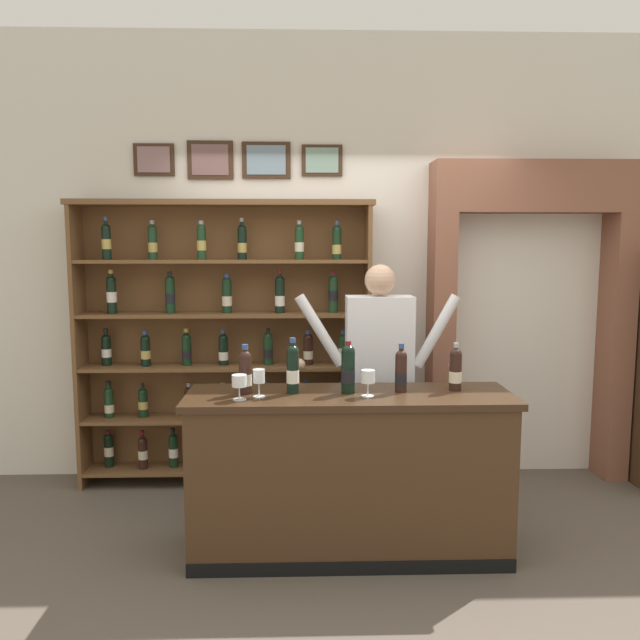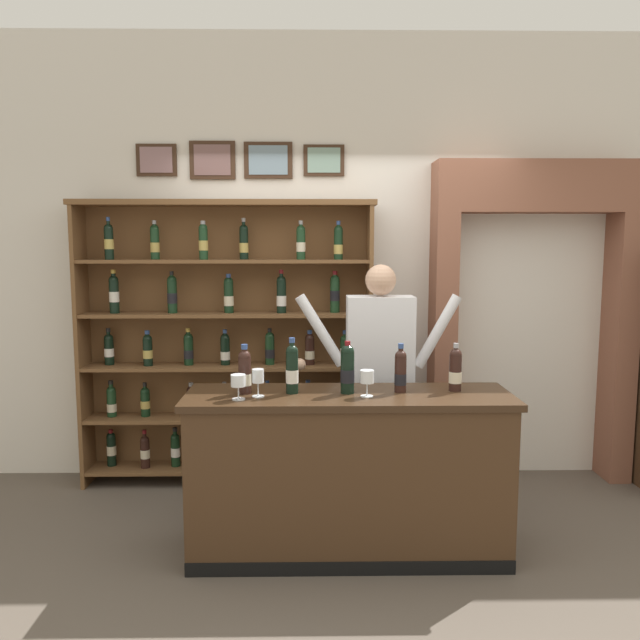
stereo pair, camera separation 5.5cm
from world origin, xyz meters
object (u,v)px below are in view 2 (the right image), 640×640
object	(u,v)px
tasting_bottle_rosso	(400,371)
wine_glass_spare	(238,382)
tasting_bottle_prosecco	(245,371)
wine_glass_center	(258,378)
wine_glass_right	(367,378)
tasting_bottle_chianti	(455,370)
tasting_bottle_super_tuscan	(292,368)
tasting_counter	(348,474)
wine_shelf	(227,339)
tasting_bottle_vin_santo	(347,369)
shopkeeper	(380,361)

from	to	relation	value
tasting_bottle_rosso	wine_glass_spare	size ratio (longest dim) A/B	2.03
tasting_bottle_prosecco	tasting_bottle_rosso	world-z (taller)	same
wine_glass_spare	wine_glass_center	size ratio (longest dim) A/B	0.89
wine_glass_right	tasting_bottle_chianti	bearing A→B (deg)	14.19
wine_glass_center	wine_glass_right	bearing A→B (deg)	-0.56
tasting_bottle_prosecco	tasting_bottle_rosso	size ratio (longest dim) A/B	1.00
tasting_bottle_super_tuscan	tasting_counter	bearing A→B (deg)	-3.33
tasting_counter	tasting_bottle_rosso	world-z (taller)	tasting_bottle_rosso
wine_glass_right	wine_shelf	bearing A→B (deg)	127.65
wine_shelf	wine_glass_spare	xyz separation A→B (m)	(0.23, -1.28, -0.04)
tasting_bottle_prosecco	wine_glass_spare	size ratio (longest dim) A/B	2.03
tasting_bottle_super_tuscan	wine_shelf	bearing A→B (deg)	114.66
wine_shelf	tasting_bottle_chianti	size ratio (longest dim) A/B	7.82
tasting_bottle_chianti	wine_glass_spare	bearing A→B (deg)	-171.33
tasting_bottle_vin_santo	wine_glass_right	bearing A→B (deg)	-38.58
shopkeeper	tasting_bottle_rosso	world-z (taller)	shopkeeper
shopkeeper	wine_glass_center	bearing A→B (deg)	-140.17
tasting_bottle_vin_santo	tasting_bottle_prosecco	bearing A→B (deg)	179.55
tasting_counter	shopkeeper	xyz separation A→B (m)	(0.24, 0.57, 0.57)
wine_shelf	wine_glass_center	size ratio (longest dim) A/B	13.95
shopkeeper	tasting_bottle_vin_santo	xyz separation A→B (m)	(-0.25, -0.55, 0.06)
tasting_counter	wine_glass_right	distance (m)	0.60
wine_glass_spare	wine_glass_right	world-z (taller)	wine_glass_right
wine_shelf	tasting_bottle_vin_santo	world-z (taller)	wine_shelf
wine_shelf	tasting_bottle_rosso	bearing A→B (deg)	-44.23
tasting_bottle_super_tuscan	tasting_bottle_rosso	world-z (taller)	tasting_bottle_super_tuscan
wine_glass_center	tasting_bottle_super_tuscan	bearing A→B (deg)	23.89
wine_glass_center	tasting_bottle_prosecco	bearing A→B (deg)	135.12
tasting_bottle_rosso	wine_glass_right	distance (m)	0.23
tasting_bottle_super_tuscan	wine_glass_right	xyz separation A→B (m)	(0.42, -0.09, -0.04)
wine_glass_center	tasting_bottle_rosso	bearing A→B (deg)	7.07
shopkeeper	tasting_bottle_super_tuscan	size ratio (longest dim) A/B	5.21
wine_shelf	tasting_bottle_rosso	world-z (taller)	wine_shelf
tasting_bottle_prosecco	shopkeeper	bearing A→B (deg)	33.12
tasting_bottle_super_tuscan	wine_glass_spare	size ratio (longest dim) A/B	2.30
wine_shelf	tasting_counter	distance (m)	1.57
wine_shelf	tasting_bottle_vin_santo	bearing A→B (deg)	-53.65
tasting_bottle_super_tuscan	wine_glass_right	world-z (taller)	tasting_bottle_super_tuscan
shopkeeper	tasting_bottle_chianti	xyz separation A→B (m)	(0.39, -0.50, 0.04)
shopkeeper	tasting_bottle_super_tuscan	xyz separation A→B (m)	(-0.57, -0.55, 0.06)
wine_glass_spare	wine_glass_center	bearing A→B (deg)	30.89
tasting_bottle_vin_santo	wine_glass_right	xyz separation A→B (m)	(0.11, -0.08, -0.04)
wine_shelf	shopkeeper	world-z (taller)	wine_shelf
shopkeeper	wine_glass_right	world-z (taller)	shopkeeper
tasting_counter	tasting_bottle_vin_santo	size ratio (longest dim) A/B	6.20
tasting_bottle_vin_santo	tasting_counter	bearing A→B (deg)	-60.84
tasting_bottle_vin_santo	tasting_bottle_rosso	world-z (taller)	tasting_bottle_vin_santo
tasting_bottle_prosecco	tasting_bottle_super_tuscan	size ratio (longest dim) A/B	0.89
wine_shelf	tasting_bottle_prosecco	world-z (taller)	wine_shelf
tasting_bottle_chianti	wine_glass_center	distance (m)	1.15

